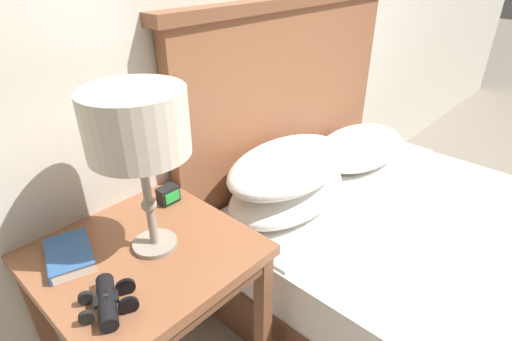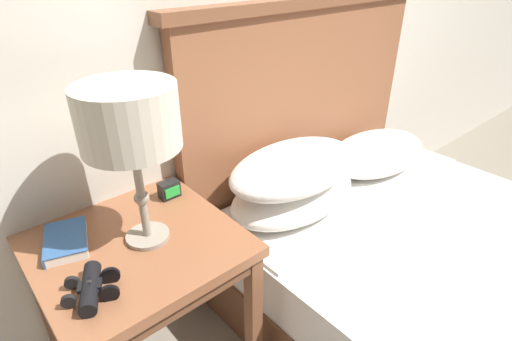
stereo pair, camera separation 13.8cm
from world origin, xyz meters
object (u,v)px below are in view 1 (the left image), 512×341
(book_on_nightstand, at_px, (69,255))
(nightstand, at_px, (145,271))
(table_lamp, at_px, (137,127))
(bed, at_px, (443,266))
(alarm_clock, at_px, (168,195))
(binoculars_pair, at_px, (108,301))

(book_on_nightstand, bearing_deg, nightstand, -33.91)
(table_lamp, height_order, book_on_nightstand, table_lamp)
(nightstand, relative_size, bed, 0.34)
(bed, relative_size, alarm_clock, 27.54)
(table_lamp, bearing_deg, binoculars_pair, -152.03)
(nightstand, distance_m, alarm_clock, 0.28)
(table_lamp, relative_size, book_on_nightstand, 2.29)
(bed, bearing_deg, nightstand, 148.76)
(book_on_nightstand, bearing_deg, table_lamp, -32.53)
(table_lamp, xyz_separation_m, alarm_clock, (0.17, 0.16, -0.35))
(book_on_nightstand, bearing_deg, bed, -31.63)
(bed, distance_m, table_lamp, 1.33)
(bed, relative_size, book_on_nightstand, 9.24)
(table_lamp, relative_size, alarm_clock, 6.82)
(nightstand, xyz_separation_m, binoculars_pair, (-0.18, -0.13, 0.11))
(nightstand, relative_size, book_on_nightstand, 3.10)
(bed, distance_m, binoculars_pair, 1.30)
(nightstand, relative_size, alarm_clock, 9.24)
(alarm_clock, bearing_deg, table_lamp, -136.68)
(alarm_clock, bearing_deg, nightstand, -145.55)
(bed, relative_size, table_lamp, 4.04)
(binoculars_pair, height_order, alarm_clock, alarm_clock)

